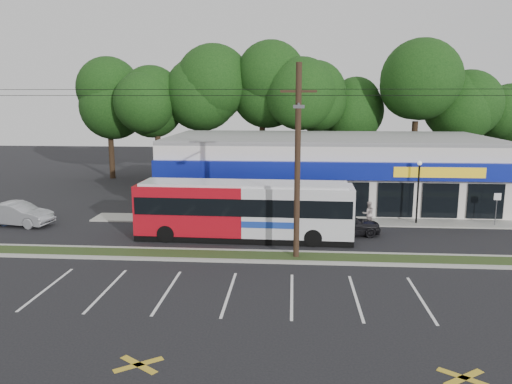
{
  "coord_description": "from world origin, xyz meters",
  "views": [
    {
      "loc": [
        2.78,
        -24.12,
        8.29
      ],
      "look_at": [
        0.59,
        5.0,
        2.76
      ],
      "focal_mm": 35.0,
      "sensor_mm": 36.0,
      "label": 1
    }
  ],
  "objects_px": {
    "metrobus": "(244,209)",
    "car_silver": "(17,214)",
    "sign_post": "(497,203)",
    "car_dark": "(344,223)",
    "lamp_post": "(418,185)",
    "pedestrian_a": "(280,217)",
    "utility_pole": "(294,156)",
    "pedestrian_b": "(368,214)"
  },
  "relations": [
    {
      "from": "car_silver",
      "to": "pedestrian_a",
      "type": "bearing_deg",
      "value": -81.52
    },
    {
      "from": "lamp_post",
      "to": "car_silver",
      "type": "xyz_separation_m",
      "value": [
        -26.28,
        -2.25,
        -1.9
      ]
    },
    {
      "from": "pedestrian_b",
      "to": "car_silver",
      "type": "bearing_deg",
      "value": -3.18
    },
    {
      "from": "car_dark",
      "to": "car_silver",
      "type": "bearing_deg",
      "value": 77.84
    },
    {
      "from": "utility_pole",
      "to": "lamp_post",
      "type": "height_order",
      "value": "utility_pole"
    },
    {
      "from": "car_dark",
      "to": "metrobus",
      "type": "bearing_deg",
      "value": 91.68
    },
    {
      "from": "lamp_post",
      "to": "metrobus",
      "type": "bearing_deg",
      "value": -158.76
    },
    {
      "from": "utility_pole",
      "to": "pedestrian_a",
      "type": "relative_size",
      "value": 27.34
    },
    {
      "from": "pedestrian_a",
      "to": "utility_pole",
      "type": "bearing_deg",
      "value": 67.0
    },
    {
      "from": "car_dark",
      "to": "pedestrian_b",
      "type": "height_order",
      "value": "pedestrian_b"
    },
    {
      "from": "car_silver",
      "to": "utility_pole",
      "type": "bearing_deg",
      "value": -98.03
    },
    {
      "from": "metrobus",
      "to": "car_dark",
      "type": "height_order",
      "value": "metrobus"
    },
    {
      "from": "utility_pole",
      "to": "metrobus",
      "type": "relative_size",
      "value": 3.9
    },
    {
      "from": "lamp_post",
      "to": "car_dark",
      "type": "xyz_separation_m",
      "value": [
        -5.06,
        -3.06,
        -1.93
      ]
    },
    {
      "from": "car_dark",
      "to": "pedestrian_b",
      "type": "relative_size",
      "value": 2.65
    },
    {
      "from": "metrobus",
      "to": "pedestrian_b",
      "type": "height_order",
      "value": "metrobus"
    },
    {
      "from": "pedestrian_b",
      "to": "car_dark",
      "type": "bearing_deg",
      "value": 45.65
    },
    {
      "from": "car_dark",
      "to": "car_silver",
      "type": "relative_size",
      "value": 0.93
    },
    {
      "from": "utility_pole",
      "to": "metrobus",
      "type": "xyz_separation_m",
      "value": [
        -2.9,
        3.57,
        -3.6
      ]
    },
    {
      "from": "lamp_post",
      "to": "utility_pole",
      "type": "bearing_deg",
      "value": -136.05
    },
    {
      "from": "pedestrian_b",
      "to": "utility_pole",
      "type": "bearing_deg",
      "value": 48.59
    },
    {
      "from": "lamp_post",
      "to": "pedestrian_a",
      "type": "bearing_deg",
      "value": -164.64
    },
    {
      "from": "sign_post",
      "to": "metrobus",
      "type": "distance_m",
      "value": 16.58
    },
    {
      "from": "utility_pole",
      "to": "pedestrian_a",
      "type": "bearing_deg",
      "value": 98.75
    },
    {
      "from": "utility_pole",
      "to": "car_silver",
      "type": "relative_size",
      "value": 10.7
    },
    {
      "from": "sign_post",
      "to": "car_dark",
      "type": "height_order",
      "value": "sign_post"
    },
    {
      "from": "car_dark",
      "to": "utility_pole",
      "type": "bearing_deg",
      "value": 137.17
    },
    {
      "from": "metrobus",
      "to": "car_silver",
      "type": "bearing_deg",
      "value": 173.83
    },
    {
      "from": "pedestrian_b",
      "to": "pedestrian_a",
      "type": "bearing_deg",
      "value": 10.1
    },
    {
      "from": "lamp_post",
      "to": "car_silver",
      "type": "bearing_deg",
      "value": -175.1
    },
    {
      "from": "sign_post",
      "to": "pedestrian_b",
      "type": "xyz_separation_m",
      "value": [
        -8.26,
        -0.48,
        -0.73
      ]
    },
    {
      "from": "lamp_post",
      "to": "metrobus",
      "type": "distance_m",
      "value": 11.9
    },
    {
      "from": "utility_pole",
      "to": "car_silver",
      "type": "bearing_deg",
      "value": 162.75
    },
    {
      "from": "pedestrian_a",
      "to": "pedestrian_b",
      "type": "xyz_separation_m",
      "value": [
        5.74,
        1.77,
        -0.09
      ]
    },
    {
      "from": "lamp_post",
      "to": "metrobus",
      "type": "relative_size",
      "value": 0.33
    },
    {
      "from": "metrobus",
      "to": "pedestrian_b",
      "type": "xyz_separation_m",
      "value": [
        7.8,
        3.6,
        -0.99
      ]
    },
    {
      "from": "utility_pole",
      "to": "pedestrian_a",
      "type": "height_order",
      "value": "utility_pole"
    },
    {
      "from": "lamp_post",
      "to": "car_dark",
      "type": "relative_size",
      "value": 0.98
    },
    {
      "from": "lamp_post",
      "to": "sign_post",
      "type": "relative_size",
      "value": 1.91
    },
    {
      "from": "car_dark",
      "to": "pedestrian_a",
      "type": "relative_size",
      "value": 2.38
    },
    {
      "from": "car_dark",
      "to": "car_silver",
      "type": "xyz_separation_m",
      "value": [
        -21.22,
        0.81,
        0.03
      ]
    },
    {
      "from": "sign_post",
      "to": "metrobus",
      "type": "xyz_separation_m",
      "value": [
        -16.06,
        -4.08,
        0.26
      ]
    }
  ]
}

